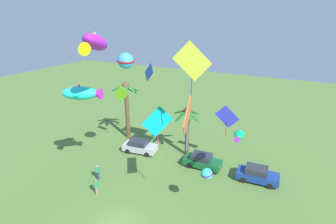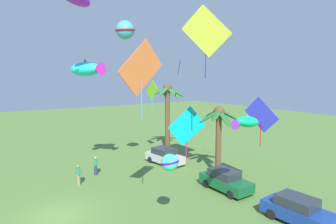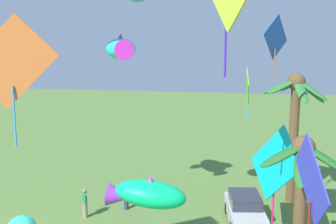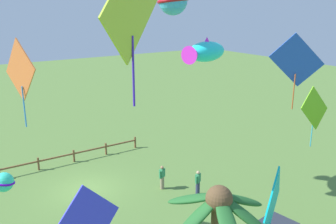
% 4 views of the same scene
% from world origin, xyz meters
% --- Properties ---
extents(ground_plane, '(120.00, 120.00, 0.00)m').
position_xyz_m(ground_plane, '(0.00, 0.00, 0.00)').
color(ground_plane, '#567A38').
extents(palm_tree_0, '(3.46, 3.44, 5.87)m').
position_xyz_m(palm_tree_0, '(0.17, 12.76, 4.31)').
color(palm_tree_0, brown).
rests_on(palm_tree_0, ground).
extents(palm_tree_1, '(3.68, 3.63, 7.53)m').
position_xyz_m(palm_tree_1, '(-8.49, 13.51, 5.49)').
color(palm_tree_1, brown).
rests_on(palm_tree_1, ground).
extents(parked_car_0, '(4.11, 2.25, 1.51)m').
position_xyz_m(parked_car_0, '(-5.00, 10.85, 0.75)').
color(parked_car_0, '#BCBCC1').
rests_on(parked_car_0, ground).
extents(parked_car_1, '(4.00, 1.95, 1.51)m').
position_xyz_m(parked_car_1, '(8.28, 11.13, 0.75)').
color(parked_car_1, navy).
rests_on(parked_car_1, ground).
extents(parked_car_2, '(3.93, 1.80, 1.51)m').
position_xyz_m(parked_car_2, '(2.70, 11.08, 0.75)').
color(parked_car_2, '#145B2D').
rests_on(parked_car_2, ground).
extents(spectator_0, '(0.51, 0.36, 1.59)m').
position_xyz_m(spectator_0, '(-4.19, 2.51, 0.81)').
color(spectator_0, gray).
rests_on(spectator_0, ground).
extents(spectator_1, '(0.50, 0.38, 1.59)m').
position_xyz_m(spectator_1, '(-5.64, 4.35, 0.81)').
color(spectator_1, '#2D3351').
rests_on(spectator_1, ground).
extents(kite_ball_0, '(2.12, 2.12, 1.36)m').
position_xyz_m(kite_ball_0, '(-2.68, 5.89, 11.62)').
color(kite_ball_0, '#3EADDB').
extents(kite_diamond_1, '(3.11, 1.95, 5.05)m').
position_xyz_m(kite_diamond_1, '(1.65, 9.93, 11.25)').
color(kite_diamond_1, '#BCDA31').
extents(kite_diamond_2, '(2.42, 0.52, 3.42)m').
position_xyz_m(kite_diamond_2, '(4.61, 12.35, 5.62)').
color(kite_diamond_2, '#373AE8').
extents(kite_diamond_3, '(0.68, 2.87, 4.07)m').
position_xyz_m(kite_diamond_3, '(3.93, 3.61, 8.56)').
color(kite_diamond_3, orange).
extents(kite_fish_4, '(0.91, 1.93, 0.84)m').
position_xyz_m(kite_fish_4, '(6.66, 8.40, 5.80)').
color(kite_fish_4, '#0CD479').
extents(kite_diamond_5, '(2.09, 0.19, 2.91)m').
position_xyz_m(kite_diamond_5, '(-7.19, 10.82, 6.82)').
color(kite_diamond_5, '#76CA1C').
extents(kite_diamond_6, '(1.77, 1.19, 2.90)m').
position_xyz_m(kite_diamond_6, '(-4.10, 11.95, 9.39)').
color(kite_diamond_6, blue).
extents(kite_ball_7, '(1.17, 1.17, 0.86)m').
position_xyz_m(kite_ball_7, '(5.29, 4.43, 3.92)').
color(kite_ball_7, '#34E9BC').
extents(kite_diamond_9, '(3.17, 2.01, 5.14)m').
position_xyz_m(kite_diamond_9, '(-3.25, 12.09, 3.70)').
color(kite_diamond_9, '#0ABCCC').
extents(kite_fish_10, '(3.76, 2.64, 1.44)m').
position_xyz_m(kite_fish_10, '(-6.14, 4.08, 8.85)').
color(kite_fish_10, '#20E4E4').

